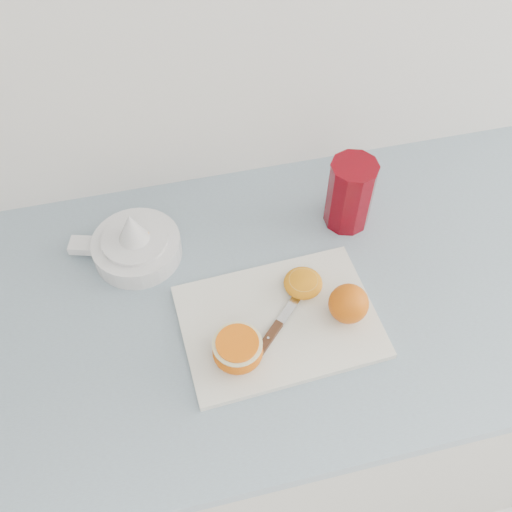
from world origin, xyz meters
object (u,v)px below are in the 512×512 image
at_px(counter, 242,401).
at_px(cutting_board, 279,321).
at_px(half_orange, 238,350).
at_px(red_tumbler, 350,196).
at_px(citrus_juicer, 135,244).

bearing_deg(counter, cutting_board, -49.60).
bearing_deg(half_orange, counter, 78.94).
relative_size(counter, half_orange, 30.62).
bearing_deg(red_tumbler, citrus_juicer, 178.91).
bearing_deg(red_tumbler, cutting_board, -133.41).
bearing_deg(cutting_board, red_tumbler, 46.59).
xyz_separation_m(half_orange, red_tumbler, (0.26, 0.25, 0.03)).
bearing_deg(red_tumbler, half_orange, -137.06).
bearing_deg(counter, citrus_juicer, 139.69).
bearing_deg(counter, half_orange, -101.06).
bearing_deg(cutting_board, citrus_juicer, 136.89).
xyz_separation_m(cutting_board, citrus_juicer, (-0.21, 0.20, 0.02)).
bearing_deg(citrus_juicer, red_tumbler, -1.09).
relative_size(counter, cutting_board, 7.59).
relative_size(cutting_board, red_tumbler, 2.27).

